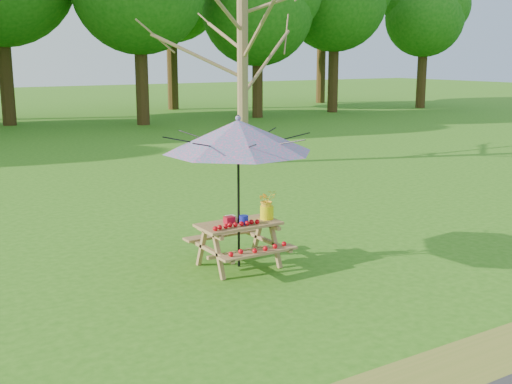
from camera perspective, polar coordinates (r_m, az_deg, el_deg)
ground at (r=9.02m, az=6.78°, el=-7.98°), size 120.00×120.00×0.00m
drygrass_strip at (r=7.24m, az=21.20°, el=-13.94°), size 120.00×1.20×0.01m
picnic_table at (r=9.51m, az=-1.53°, el=-4.77°), size 1.20×1.32×0.67m
patio_umbrella at (r=9.18m, az=-1.59°, el=4.98°), size 2.75×2.75×2.25m
produce_bins at (r=9.41m, az=-1.80°, el=-2.45°), size 0.29×0.43×0.13m
tomatoes_row at (r=9.19m, az=-1.78°, el=-2.92°), size 0.77×0.13×0.07m
flower_bucket at (r=9.58m, az=0.97°, el=-1.04°), size 0.29×0.26×0.45m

